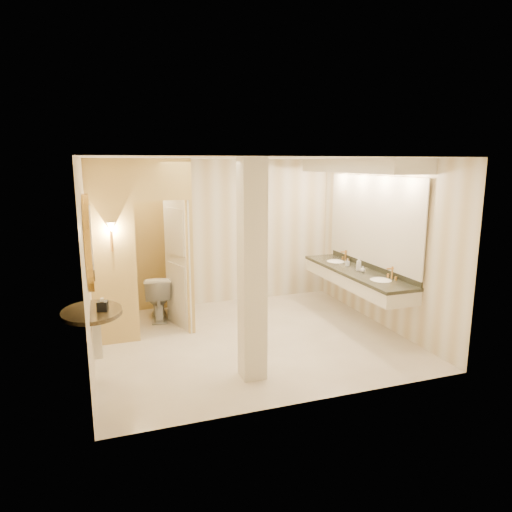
{
  "coord_description": "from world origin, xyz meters",
  "views": [
    {
      "loc": [
        -2.06,
        -6.24,
        2.64
      ],
      "look_at": [
        0.16,
        0.2,
        1.24
      ],
      "focal_mm": 32.0,
      "sensor_mm": 36.0,
      "label": 1
    }
  ],
  "objects": [
    {
      "name": "console_shelf",
      "position": [
        -2.21,
        -0.57,
        1.34
      ],
      "size": [
        0.9,
        0.9,
        1.9
      ],
      "color": "black",
      "rests_on": "floor"
    },
    {
      "name": "vanity",
      "position": [
        1.98,
        0.24,
        1.63
      ],
      "size": [
        0.75,
        2.81,
        2.09
      ],
      "color": "silver",
      "rests_on": "floor"
    },
    {
      "name": "soap_bottle_b",
      "position": [
        1.95,
        0.04,
        0.93
      ],
      "size": [
        0.1,
        0.1,
        0.11
      ],
      "primitive_type": "imported",
      "rotation": [
        0.0,
        0.0,
        -0.16
      ],
      "color": "silver",
      "rests_on": "vanity"
    },
    {
      "name": "ceiling",
      "position": [
        0.0,
        0.0,
        2.7
      ],
      "size": [
        4.5,
        4.5,
        0.0
      ],
      "primitive_type": "plane",
      "rotation": [
        3.14,
        0.0,
        0.0
      ],
      "color": "white",
      "rests_on": "wall_back"
    },
    {
      "name": "wall_back",
      "position": [
        0.0,
        2.0,
        1.35
      ],
      "size": [
        4.5,
        0.02,
        2.7
      ],
      "primitive_type": "cube",
      "color": "silver",
      "rests_on": "floor"
    },
    {
      "name": "toilet_closet",
      "position": [
        -1.12,
        0.97,
        1.39
      ],
      "size": [
        1.5,
        1.55,
        2.7
      ],
      "color": "tan",
      "rests_on": "floor"
    },
    {
      "name": "soap_bottle_a",
      "position": [
        1.95,
        0.54,
        0.94
      ],
      "size": [
        0.07,
        0.07,
        0.13
      ],
      "primitive_type": "imported",
      "rotation": [
        0.0,
        0.0,
        0.15
      ],
      "color": "beige",
      "rests_on": "vanity"
    },
    {
      "name": "soap_bottle_c",
      "position": [
        1.95,
        0.17,
        0.99
      ],
      "size": [
        0.11,
        0.11,
        0.23
      ],
      "primitive_type": "imported",
      "rotation": [
        0.0,
        0.0,
        0.24
      ],
      "color": "#C6B28C",
      "rests_on": "vanity"
    },
    {
      "name": "wall_front",
      "position": [
        0.0,
        -2.0,
        1.35
      ],
      "size": [
        4.5,
        0.02,
        2.7
      ],
      "primitive_type": "cube",
      "color": "silver",
      "rests_on": "floor"
    },
    {
      "name": "wall_right",
      "position": [
        2.25,
        0.0,
        1.35
      ],
      "size": [
        0.02,
        4.0,
        2.7
      ],
      "primitive_type": "cube",
      "color": "silver",
      "rests_on": "floor"
    },
    {
      "name": "floor",
      "position": [
        0.0,
        0.0,
        0.0
      ],
      "size": [
        4.5,
        4.5,
        0.0
      ],
      "primitive_type": "plane",
      "color": "#F2E3D1",
      "rests_on": "ground"
    },
    {
      "name": "tissue_box",
      "position": [
        -2.1,
        -0.64,
        0.93
      ],
      "size": [
        0.14,
        0.14,
        0.12
      ],
      "primitive_type": "cube",
      "rotation": [
        0.0,
        0.0,
        -0.21
      ],
      "color": "black",
      "rests_on": "console_shelf"
    },
    {
      "name": "pillar",
      "position": [
        -0.37,
        -1.19,
        1.35
      ],
      "size": [
        0.29,
        0.29,
        2.7
      ],
      "primitive_type": "cube",
      "color": "silver",
      "rests_on": "floor"
    },
    {
      "name": "toilet",
      "position": [
        -1.21,
        1.37,
        0.39
      ],
      "size": [
        0.51,
        0.8,
        0.78
      ],
      "primitive_type": "imported",
      "rotation": [
        0.0,
        0.0,
        3.03
      ],
      "color": "white",
      "rests_on": "floor"
    },
    {
      "name": "wall_sconce",
      "position": [
        -1.93,
        0.43,
        1.73
      ],
      "size": [
        0.14,
        0.14,
        0.42
      ],
      "color": "#C78B3F",
      "rests_on": "toilet_closet"
    },
    {
      "name": "wall_left",
      "position": [
        -2.25,
        0.0,
        1.35
      ],
      "size": [
        0.02,
        4.0,
        2.7
      ],
      "primitive_type": "cube",
      "color": "silver",
      "rests_on": "floor"
    }
  ]
}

